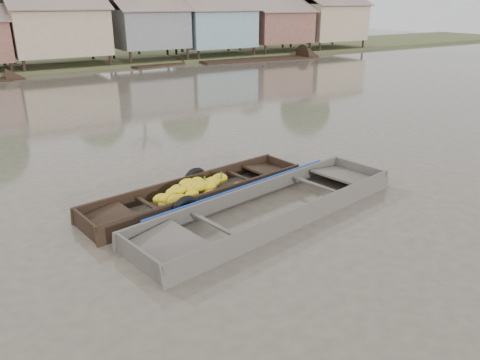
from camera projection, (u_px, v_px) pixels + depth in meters
ground at (243, 230)px, 10.42m from camera, size 120.00×120.00×0.00m
riverbank at (58, 24)px, 36.08m from camera, size 120.00×12.47×10.22m
banana_boat at (195, 194)px, 11.88m from camera, size 6.26×2.34×0.84m
viewer_boat at (271, 212)px, 11.18m from camera, size 7.56×3.22×0.59m
distant_boats at (135, 70)px, 34.40m from camera, size 44.30×3.58×0.35m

